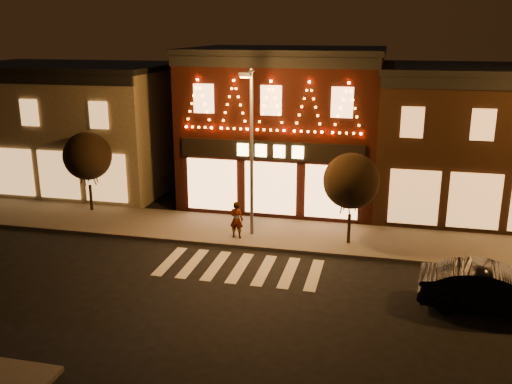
% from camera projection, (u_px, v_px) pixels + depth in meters
% --- Properties ---
extents(ground, '(120.00, 120.00, 0.00)m').
position_uv_depth(ground, '(210.00, 315.00, 18.92)').
color(ground, black).
rests_on(ground, ground).
extents(sidewalk_far, '(44.00, 4.00, 0.15)m').
position_uv_depth(sidewalk_far, '(304.00, 236.00, 25.95)').
color(sidewalk_far, '#47423D').
rests_on(sidewalk_far, ground).
extents(building_left, '(12.20, 8.28, 7.30)m').
position_uv_depth(building_left, '(72.00, 126.00, 33.84)').
color(building_left, brown).
rests_on(building_left, ground).
extents(building_pulp, '(10.20, 8.34, 8.30)m').
position_uv_depth(building_pulp, '(286.00, 125.00, 30.84)').
color(building_pulp, black).
rests_on(building_pulp, ground).
extents(building_right_a, '(9.20, 8.28, 7.50)m').
position_uv_depth(building_right_a, '(468.00, 140.00, 28.88)').
color(building_right_a, '#351F12').
rests_on(building_right_a, ground).
extents(streetlamp_mid, '(0.48, 1.71, 7.47)m').
position_uv_depth(streetlamp_mid, '(251.00, 141.00, 24.59)').
color(streetlamp_mid, '#59595E').
rests_on(streetlamp_mid, sidewalk_far).
extents(tree_left, '(2.45, 2.45, 4.09)m').
position_uv_depth(tree_left, '(87.00, 156.00, 28.69)').
color(tree_left, black).
rests_on(tree_left, sidewalk_far).
extents(tree_right, '(2.41, 2.41, 4.03)m').
position_uv_depth(tree_right, '(351.00, 181.00, 24.14)').
color(tree_right, black).
rests_on(tree_right, sidewalk_far).
extents(dark_sedan, '(4.93, 2.10, 1.58)m').
position_uv_depth(dark_sedan, '(492.00, 290.00, 18.99)').
color(dark_sedan, black).
rests_on(dark_sedan, ground).
extents(pedestrian, '(0.65, 0.45, 1.70)m').
position_uv_depth(pedestrian, '(236.00, 220.00, 25.31)').
color(pedestrian, gray).
rests_on(pedestrian, sidewalk_far).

